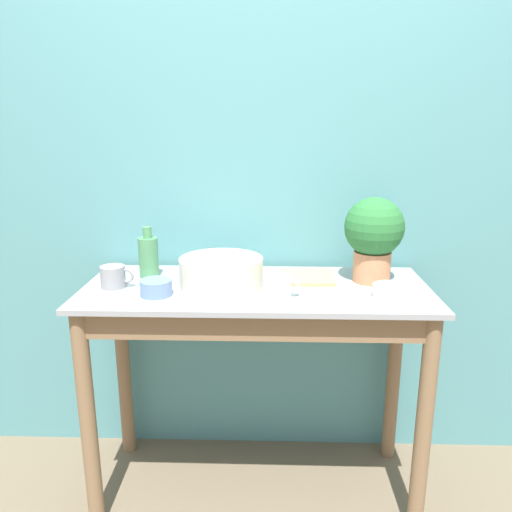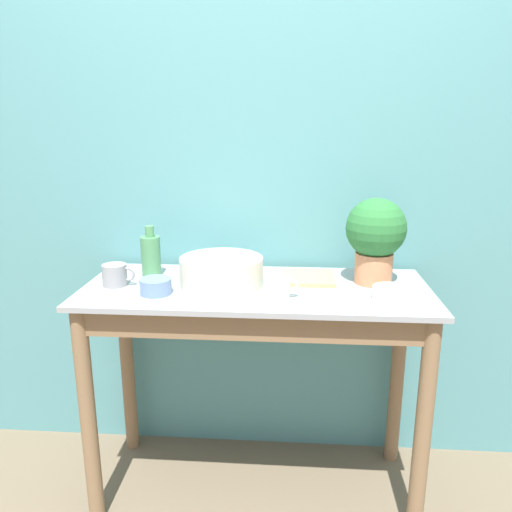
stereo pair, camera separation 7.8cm
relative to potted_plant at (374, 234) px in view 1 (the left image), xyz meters
name	(u,v)px [view 1 (the left image)]	position (x,y,z in m)	size (l,w,h in m)	color
wall_back	(258,195)	(-0.45, 0.25, 0.11)	(6.00, 0.05, 2.40)	teal
counter_table	(256,338)	(-0.45, -0.10, -0.40)	(1.32, 0.55, 0.90)	#846647
potted_plant	(374,234)	(0.00, 0.00, 0.00)	(0.23, 0.23, 0.33)	tan
bowl_wash_large	(221,272)	(-0.58, -0.08, -0.14)	(0.32, 0.32, 0.11)	beige
bottle_tall	(148,256)	(-0.89, 0.03, -0.10)	(0.08, 0.08, 0.21)	#4C8C59
mug_white	(279,287)	(-0.37, -0.19, -0.15)	(0.12, 0.09, 0.08)	white
mug_grey	(114,277)	(-0.99, -0.11, -0.15)	(0.13, 0.09, 0.08)	gray
bowl_small_blue	(156,288)	(-0.81, -0.19, -0.16)	(0.11, 0.11, 0.06)	#6684B2
bowl_small_enamel_white	(391,292)	(0.03, -0.19, -0.17)	(0.13, 0.13, 0.05)	silver
tray_board	(307,277)	(-0.25, 0.02, -0.18)	(0.21, 0.21, 0.02)	tan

